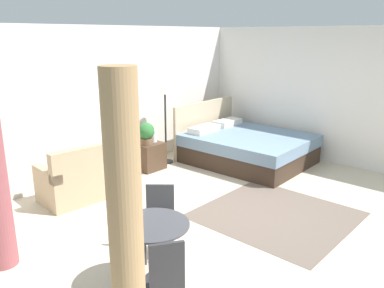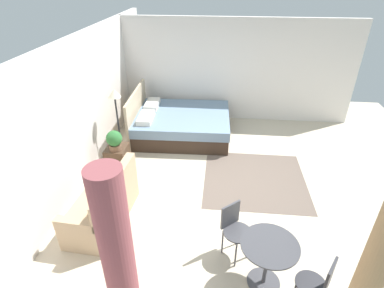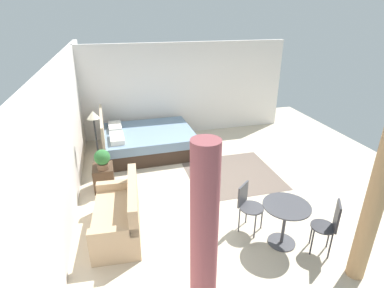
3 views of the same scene
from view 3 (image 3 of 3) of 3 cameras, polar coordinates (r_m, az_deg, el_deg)
ground_plane at (r=6.72m, az=5.22°, el=-7.07°), size 9.26×8.97×0.02m
wall_back at (r=5.88m, az=-22.83°, el=0.77°), size 9.26×0.12×2.62m
wall_right at (r=9.02m, az=-1.21°, el=10.22°), size 0.12×5.97×2.62m
area_rug at (r=7.03m, az=7.45°, el=-5.57°), size 1.90×1.97×0.01m
bed at (r=8.02m, az=-8.52°, el=0.61°), size 1.96×2.32×1.11m
couch at (r=5.29m, az=-13.36°, el=-13.04°), size 1.50×0.82×0.89m
nightstand at (r=6.59m, az=-16.11°, el=-6.03°), size 0.50×0.40×0.51m
potted_plant at (r=6.28m, az=-16.40°, el=-2.67°), size 0.31×0.31×0.41m
vase at (r=6.53m, az=-16.74°, el=-2.76°), size 0.14×0.14×0.22m
floor_lamp at (r=6.66m, az=-17.70°, el=3.07°), size 0.29×0.29×1.54m
balcony_table at (r=5.03m, az=16.98°, el=-12.87°), size 0.72×0.72×0.72m
cafe_chair_near_window at (r=5.19m, az=10.31°, el=-10.77°), size 0.57×0.57×0.83m
cafe_chair_near_couch at (r=5.07m, az=24.31°, el=-13.31°), size 0.50×0.50×0.90m
curtain_left at (r=4.56m, az=30.76°, el=-9.91°), size 0.23×0.23×2.30m
curtain_right at (r=3.49m, az=2.27°, el=-16.87°), size 0.31×0.31×2.30m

